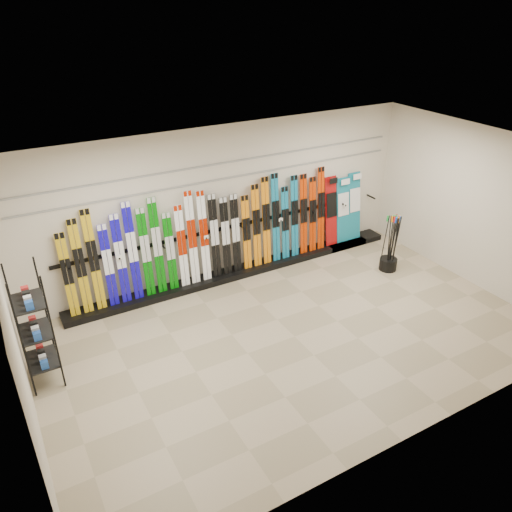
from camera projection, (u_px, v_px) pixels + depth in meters
floor at (295, 337)px, 8.29m from camera, size 8.00×8.00×0.00m
back_wall at (225, 203)px, 9.50m from camera, size 8.00×0.00×8.00m
left_wall at (14, 336)px, 5.85m from camera, size 0.00×5.00×5.00m
right_wall at (476, 208)px, 9.32m from camera, size 0.00×5.00×5.00m
ceiling at (302, 161)px, 6.88m from camera, size 8.00×8.00×0.00m
ski_rack_base at (242, 271)px, 10.11m from camera, size 8.00×0.40×0.12m
skis at (210, 237)px, 9.42m from camera, size 5.37×0.19×1.84m
snowboards at (343, 209)px, 10.90m from camera, size 0.94×0.23×1.52m
accessory_rack at (35, 327)px, 6.96m from camera, size 0.40×0.60×1.85m
pole_bin at (388, 264)px, 10.24m from camera, size 0.35×0.35×0.25m
ski_poles at (392, 243)px, 9.99m from camera, size 0.27×0.22×1.18m
slatwall_rail_0 at (225, 179)px, 9.25m from camera, size 7.60×0.02×0.03m
slatwall_rail_1 at (225, 163)px, 9.11m from camera, size 7.60×0.02×0.03m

